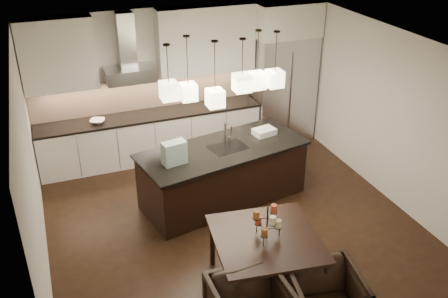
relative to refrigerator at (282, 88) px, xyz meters
name	(u,v)px	position (x,y,z in m)	size (l,w,h in m)	color
floor	(228,219)	(-2.10, -2.38, -1.08)	(5.50, 5.50, 0.02)	black
ceiling	(229,45)	(-2.10, -2.38, 1.73)	(5.50, 5.50, 0.02)	white
wall_back	(176,80)	(-2.10, 0.38, 0.32)	(5.50, 0.02, 2.80)	silver
wall_front	(329,254)	(-2.10, -5.14, 0.32)	(5.50, 0.02, 2.80)	silver
wall_left	(30,174)	(-4.86, -2.38, 0.32)	(0.02, 5.50, 2.80)	silver
wall_right	(385,113)	(0.66, -2.38, 0.32)	(0.02, 5.50, 2.80)	silver
refrigerator	(282,88)	(0.00, 0.00, 0.00)	(1.20, 0.72, 2.15)	#B7B7BA
fridge_panel	(286,19)	(0.00, 0.00, 1.40)	(1.26, 0.72, 0.65)	silver
lower_cabinets	(152,137)	(-2.73, 0.05, -0.64)	(4.21, 0.62, 0.88)	silver
countertop	(150,115)	(-2.73, 0.05, -0.17)	(4.21, 0.66, 0.04)	black
backsplash	(146,93)	(-2.73, 0.35, 0.16)	(4.21, 0.02, 0.63)	#D3AD94
upper_cab_left	(58,55)	(-4.20, 0.19, 1.10)	(1.25, 0.35, 1.25)	silver
upper_cab_right	(206,40)	(-1.55, 0.19, 1.10)	(1.86, 0.35, 1.25)	silver
hood_canopy	(130,74)	(-3.03, 0.10, 0.65)	(0.90, 0.52, 0.24)	#B7B7BA
hood_chimney	(126,40)	(-3.03, 0.21, 1.24)	(0.30, 0.28, 0.96)	#B7B7BA
fruit_bowl	(97,121)	(-3.71, 0.00, -0.12)	(0.26, 0.26, 0.06)	silver
island_body	(223,175)	(-1.98, -1.82, -0.61)	(2.64, 1.06, 0.93)	black
island_top	(223,149)	(-1.98, -1.82, -0.12)	(2.73, 1.14, 0.04)	black
faucet	(225,133)	(-1.90, -1.70, 0.10)	(0.11, 0.25, 0.40)	silver
tote_bag	(174,153)	(-2.84, -2.03, 0.08)	(0.36, 0.19, 0.36)	#286851
food_container	(264,132)	(-1.15, -1.61, -0.05)	(0.36, 0.25, 0.11)	silver
dining_table	(265,262)	(-2.21, -3.95, -0.68)	(1.31, 1.31, 0.78)	black
candelabra	(267,222)	(-2.21, -3.95, -0.06)	(0.38, 0.38, 0.46)	black
candle_a	(278,224)	(-2.06, -3.97, -0.10)	(0.08, 0.08, 0.10)	beige
candle_b	(258,220)	(-2.27, -3.82, -0.10)	(0.08, 0.08, 0.10)	#BC4024
candle_c	(264,232)	(-2.30, -4.07, -0.10)	(0.08, 0.08, 0.10)	brown
candle_d	(274,209)	(-2.08, -3.87, 0.06)	(0.08, 0.08, 0.10)	#BC4024
candle_e	(256,215)	(-2.34, -3.91, 0.06)	(0.08, 0.08, 0.10)	brown
candle_f	(273,220)	(-2.21, -4.09, 0.06)	(0.08, 0.08, 0.10)	beige
pendant_a	(169,91)	(-2.86, -1.98, 1.05)	(0.24, 0.24, 0.26)	#F1E8AC
pendant_b	(188,92)	(-2.48, -1.65, 0.86)	(0.24, 0.24, 0.26)	#F1E8AC
pendant_c	(242,83)	(-1.78, -2.07, 1.06)	(0.24, 0.24, 0.26)	#F1E8AC
pendant_d	(257,80)	(-1.37, -1.72, 0.93)	(0.24, 0.24, 0.26)	#F1E8AC
pendant_e	(275,79)	(-1.15, -1.89, 0.98)	(0.24, 0.24, 0.26)	#F1E8AC
pendant_f	(215,98)	(-2.19, -2.05, 0.87)	(0.24, 0.24, 0.26)	#F1E8AC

